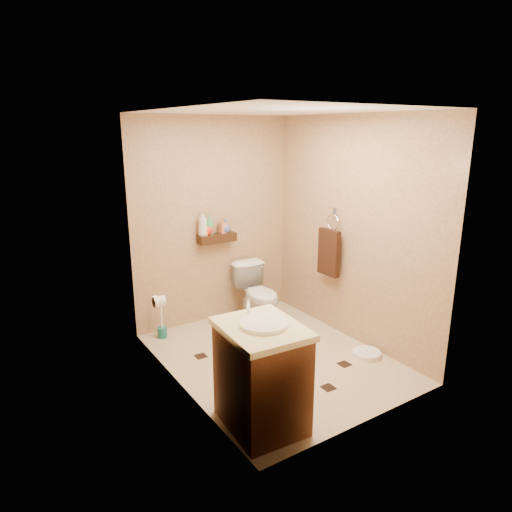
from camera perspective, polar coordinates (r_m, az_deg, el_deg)
ground at (r=4.75m, az=2.25°, el=-12.61°), size 2.50×2.50×0.00m
wall_back at (r=5.36m, az=-5.34°, el=4.29°), size 2.00×0.04×2.40m
wall_front at (r=3.41m, az=14.63°, el=-2.76°), size 2.00×0.04×2.40m
wall_left at (r=3.84m, az=-9.85°, el=-0.42°), size 0.04×2.50×2.40m
wall_right at (r=4.95m, az=11.93°, el=3.07°), size 0.04×2.50×2.40m
ceiling at (r=4.19m, az=2.61°, el=17.70°), size 2.00×2.50×0.02m
wall_shelf at (r=5.33m, az=-4.89°, el=2.26°), size 0.46×0.14×0.10m
floor_accents at (r=4.70m, az=2.65°, el=-12.89°), size 1.23×1.32×0.01m
toilet at (r=5.42m, az=0.30°, el=-4.86°), size 0.45×0.72×0.70m
vanity at (r=3.60m, az=0.69°, el=-14.62°), size 0.61×0.72×0.97m
bathroom_scale at (r=4.90m, az=13.66°, el=-11.77°), size 0.37×0.37×0.06m
toilet_brush at (r=5.21m, az=-11.70°, el=-8.28°), size 0.11×0.11×0.47m
towel_ring at (r=5.12m, az=9.12°, el=0.71°), size 0.12×0.30×0.76m
toilet_paper at (r=4.63m, az=-12.04°, el=-5.58°), size 0.12×0.11×0.12m
bottle_a at (r=5.21m, az=-6.68°, el=4.06°), size 0.13×0.13×0.28m
bottle_b at (r=5.23m, az=-6.38°, el=3.43°), size 0.10×0.10×0.16m
bottle_c at (r=5.25m, az=-6.02°, el=3.45°), size 0.16×0.16×0.16m
bottle_d at (r=5.25m, az=-5.82°, el=3.89°), size 0.13×0.13×0.23m
bottle_e at (r=5.33m, az=-4.17°, el=3.84°), size 0.09×0.09×0.18m
bottle_f at (r=5.35m, az=-3.88°, el=3.75°), size 0.15×0.15×0.16m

